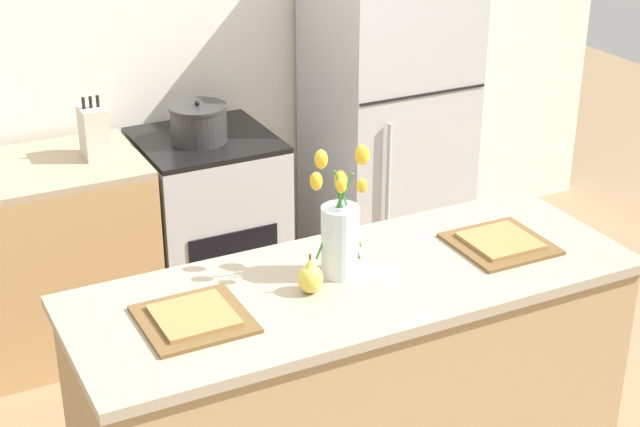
% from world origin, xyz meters
% --- Properties ---
extents(back_wall, '(5.20, 0.08, 2.70)m').
position_xyz_m(back_wall, '(0.00, 2.00, 1.35)').
color(back_wall, silver).
rests_on(back_wall, ground_plane).
extents(kitchen_island, '(1.80, 0.66, 0.96)m').
position_xyz_m(kitchen_island, '(0.00, 0.00, 0.48)').
color(kitchen_island, tan).
rests_on(kitchen_island, ground_plane).
extents(stove_range, '(0.60, 0.61, 0.88)m').
position_xyz_m(stove_range, '(0.10, 1.60, 0.44)').
color(stove_range, '#B2B5B7').
rests_on(stove_range, ground_plane).
extents(refrigerator, '(0.68, 0.67, 1.67)m').
position_xyz_m(refrigerator, '(1.05, 1.60, 0.84)').
color(refrigerator, '#B7BABC').
rests_on(refrigerator, ground_plane).
extents(flower_vase, '(0.20, 0.14, 0.41)m').
position_xyz_m(flower_vase, '(-0.03, 0.05, 1.11)').
color(flower_vase, silver).
rests_on(flower_vase, kitchen_island).
extents(pear_figurine, '(0.08, 0.08, 0.13)m').
position_xyz_m(pear_figurine, '(-0.16, -0.01, 1.01)').
color(pear_figurine, '#E5CC4C').
rests_on(pear_figurine, kitchen_island).
extents(plate_setting_left, '(0.31, 0.31, 0.02)m').
position_xyz_m(plate_setting_left, '(-0.54, -0.01, 0.97)').
color(plate_setting_left, brown).
rests_on(plate_setting_left, kitchen_island).
extents(plate_setting_right, '(0.31, 0.31, 0.02)m').
position_xyz_m(plate_setting_right, '(0.54, -0.01, 0.97)').
color(plate_setting_right, brown).
rests_on(plate_setting_right, kitchen_island).
extents(cooking_pot, '(0.26, 0.26, 0.19)m').
position_xyz_m(cooking_pot, '(0.06, 1.57, 0.96)').
color(cooking_pot, '#2D2D2D').
rests_on(cooking_pot, stove_range).
extents(knife_block, '(0.10, 0.14, 0.27)m').
position_xyz_m(knife_block, '(-0.40, 1.59, 0.99)').
color(knife_block, beige).
rests_on(knife_block, back_counter).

